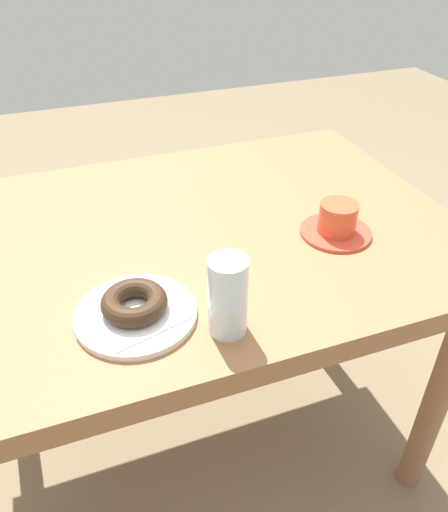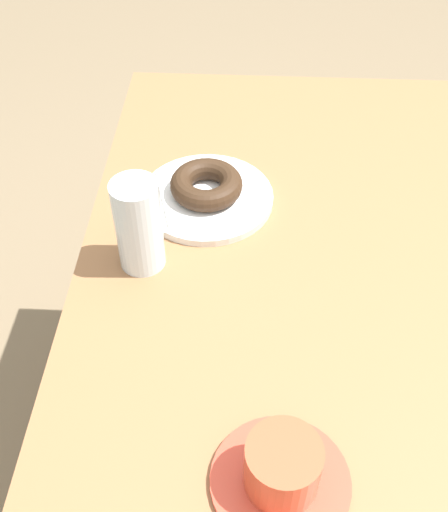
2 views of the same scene
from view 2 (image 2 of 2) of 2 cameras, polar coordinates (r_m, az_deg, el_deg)
ground_plane at (r=1.44m, az=7.76°, el=-22.32°), size 6.00×6.00×0.00m
table at (r=0.90m, az=11.69°, el=-7.20°), size 1.07×0.76×0.72m
plate_chocolate_ring at (r=0.93m, az=-1.60°, el=5.40°), size 0.20×0.20×0.01m
napkin_chocolate_ring at (r=0.92m, az=-1.61°, el=5.75°), size 0.16×0.16×0.00m
donut_chocolate_ring at (r=0.91m, az=-1.64°, el=6.60°), size 0.11×0.11×0.03m
water_glass at (r=0.80m, az=-7.87°, el=2.80°), size 0.06×0.06×0.13m
coffee_cup at (r=0.64m, az=5.36°, el=-19.02°), size 0.14×0.14×0.07m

